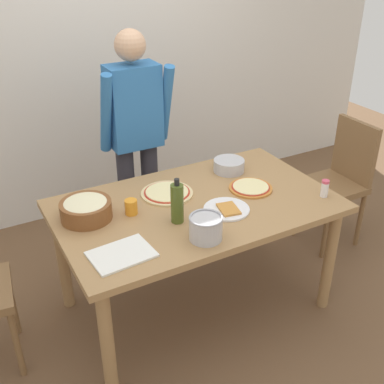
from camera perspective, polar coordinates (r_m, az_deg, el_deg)
name	(u,v)px	position (r m, az deg, el deg)	size (l,w,h in m)	color
ground	(196,304)	(3.21, 0.44, -13.20)	(8.00, 8.00, 0.00)	brown
wall_back	(96,54)	(3.95, -11.35, 15.86)	(5.60, 0.10, 2.60)	silver
dining_table	(196,217)	(2.80, 0.49, -2.96)	(1.60, 0.96, 0.76)	#A37A4C
person_cook	(136,133)	(3.28, -6.74, 6.99)	(0.49, 0.25, 1.62)	#2D2D38
chair_wooden_right	(340,176)	(3.72, 17.25, 1.81)	(0.40, 0.40, 0.95)	brown
pizza_raw_on_board	(167,193)	(2.85, -3.00, -0.09)	(0.31, 0.31, 0.02)	beige
pizza_cooked_on_tray	(251,188)	(2.93, 7.00, 0.53)	(0.26, 0.26, 0.02)	#C67A33
plate_with_slice	(227,209)	(2.69, 4.18, -2.04)	(0.26, 0.26, 0.02)	white
popcorn_bowl	(86,208)	(2.65, -12.53, -1.92)	(0.28, 0.28, 0.11)	brown
mixing_bowl_steel	(229,166)	(3.12, 4.43, 3.17)	(0.20, 0.20, 0.08)	#B7B7BC
olive_oil_bottle	(177,203)	(2.53, -1.78, -1.32)	(0.07, 0.07, 0.26)	#47561E
steel_pot	(206,228)	(2.42, 1.65, -4.25)	(0.17, 0.17, 0.13)	#B7B7BC
cup_orange	(131,207)	(2.66, -7.26, -1.78)	(0.07, 0.07, 0.09)	orange
salt_shaker	(325,188)	(2.91, 15.53, 0.41)	(0.04, 0.04, 0.11)	white
cutting_board_white	(122,254)	(2.35, -8.40, -7.35)	(0.30, 0.22, 0.01)	white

